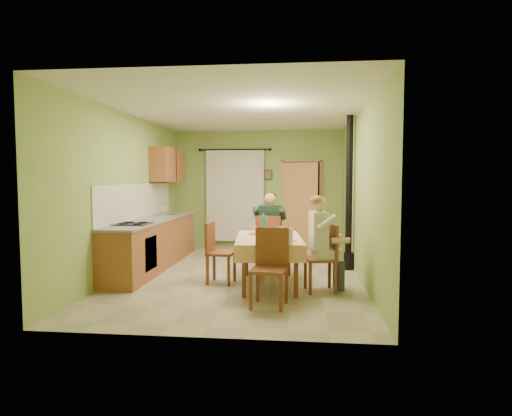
# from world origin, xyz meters

# --- Properties ---
(floor) EXTENTS (4.00, 6.00, 0.01)m
(floor) POSITION_xyz_m (0.00, 0.00, 0.00)
(floor) COLOR tan
(floor) RESTS_ON ground
(room_shell) EXTENTS (4.04, 6.04, 2.82)m
(room_shell) POSITION_xyz_m (0.00, 0.00, 1.82)
(room_shell) COLOR #8FAE59
(room_shell) RESTS_ON ground
(kitchen_run) EXTENTS (0.64, 3.64, 1.56)m
(kitchen_run) POSITION_xyz_m (-1.71, 0.40, 0.48)
(kitchen_run) COLOR brown
(kitchen_run) RESTS_ON ground
(upper_cabinets) EXTENTS (0.35, 1.40, 0.70)m
(upper_cabinets) POSITION_xyz_m (-1.82, 1.70, 1.95)
(upper_cabinets) COLOR brown
(upper_cabinets) RESTS_ON room_shell
(curtain) EXTENTS (1.70, 0.07, 2.22)m
(curtain) POSITION_xyz_m (-0.55, 2.90, 1.26)
(curtain) COLOR black
(curtain) RESTS_ON ground
(doorway) EXTENTS (0.96, 0.29, 2.15)m
(doorway) POSITION_xyz_m (1.04, 2.92, 1.05)
(doorway) COLOR black
(doorway) RESTS_ON ground
(dining_table) EXTENTS (1.16, 1.75, 0.76)m
(dining_table) POSITION_xyz_m (0.54, -0.75, 0.38)
(dining_table) COLOR #EAA87A
(dining_table) RESTS_ON ground
(tableware) EXTENTS (0.83, 1.61, 0.33)m
(tableware) POSITION_xyz_m (0.56, -0.85, 0.83)
(tableware) COLOR white
(tableware) RESTS_ON dining_table
(chair_far) EXTENTS (0.48, 0.48, 1.01)m
(chair_far) POSITION_xyz_m (0.47, 0.33, 0.29)
(chair_far) COLOR brown
(chair_far) RESTS_ON ground
(chair_near) EXTENTS (0.51, 0.51, 1.01)m
(chair_near) POSITION_xyz_m (0.62, -1.83, 0.29)
(chair_near) COLOR brown
(chair_near) RESTS_ON ground
(chair_right) EXTENTS (0.50, 0.50, 0.99)m
(chair_right) POSITION_xyz_m (1.33, -1.01, 0.29)
(chair_right) COLOR brown
(chair_right) RESTS_ON ground
(chair_left) EXTENTS (0.45, 0.45, 0.96)m
(chair_left) POSITION_xyz_m (-0.24, -0.67, 0.29)
(chair_left) COLOR brown
(chair_left) RESTS_ON ground
(man_far) EXTENTS (0.61, 0.49, 1.39)m
(man_far) POSITION_xyz_m (0.48, 0.35, 0.88)
(man_far) COLOR #192D23
(man_far) RESTS_ON chair_far
(man_right) EXTENTS (0.53, 0.62, 1.39)m
(man_right) POSITION_xyz_m (1.32, -1.01, 0.88)
(man_right) COLOR beige
(man_right) RESTS_ON chair_right
(stove_flue) EXTENTS (0.24, 0.24, 2.80)m
(stove_flue) POSITION_xyz_m (1.90, 0.60, 1.02)
(stove_flue) COLOR black
(stove_flue) RESTS_ON ground
(picture_back) EXTENTS (0.19, 0.03, 0.23)m
(picture_back) POSITION_xyz_m (0.25, 2.97, 1.75)
(picture_back) COLOR black
(picture_back) RESTS_ON room_shell
(picture_right) EXTENTS (0.03, 0.31, 0.21)m
(picture_right) POSITION_xyz_m (1.97, 1.20, 1.85)
(picture_right) COLOR brown
(picture_right) RESTS_ON room_shell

